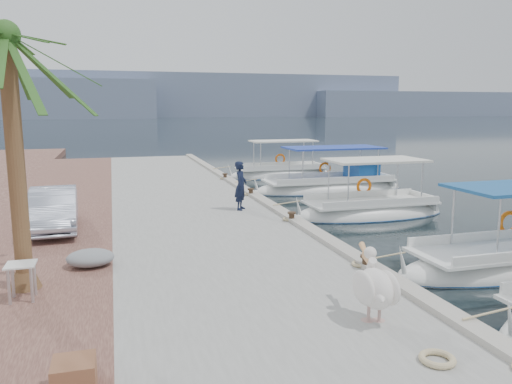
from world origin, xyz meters
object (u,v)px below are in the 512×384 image
fishing_caique_c (370,213)px  date_palm (6,37)px  parked_car (54,209)px  pelican (375,286)px  fisherman (241,186)px  fishing_caique_e (280,175)px  fishing_caique_d (331,187)px

fishing_caique_c → date_palm: 14.12m
date_palm → parked_car: size_ratio=1.55×
pelican → fishing_caique_c: bearing=61.5°
date_palm → fisherman: bearing=46.1°
fisherman → date_palm: 9.97m
fishing_caique_e → fisherman: fisherman is taller
fishing_caique_c → fisherman: size_ratio=3.49×
fishing_caique_c → parked_car: size_ratio=1.61×
fisherman → fishing_caique_d: bearing=-19.4°
fishing_caique_c → fishing_caique_e: bearing=89.1°
fishing_caique_c → pelican: fishing_caique_c is taller
fishing_caique_c → parked_car: bearing=-174.5°
fishing_caique_d → fishing_caique_e: bearing=98.8°
fishing_caique_d → fishing_caique_c: bearing=-99.9°
fishing_caique_e → fisherman: (-5.33, -11.13, 1.26)m
date_palm → parked_car: (0.05, 5.21, -4.38)m
fishing_caique_c → fisherman: bearing=177.3°
fishing_caique_d → fishing_caique_e: (-0.85, 5.46, -0.06)m
fishing_caique_e → parked_car: fishing_caique_e is taller
pelican → fisherman: fisherman is taller
fishing_caique_e → date_palm: date_palm is taller
pelican → date_palm: bearing=150.7°
fishing_caique_c → date_palm: date_palm is taller
fishing_caique_e → parked_car: size_ratio=1.70×
fishing_caique_d → parked_car: (-12.42, -7.00, 0.95)m
pelican → fisherman: 9.99m
fishing_caique_e → fisherman: size_ratio=3.70×
date_palm → parked_car: bearing=89.5°
pelican → fisherman: size_ratio=0.90×
fishing_caique_c → pelican: (-5.30, -9.74, 1.01)m
parked_car → fishing_caique_d: bearing=26.3°
fishing_caique_d → fisherman: bearing=-137.5°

